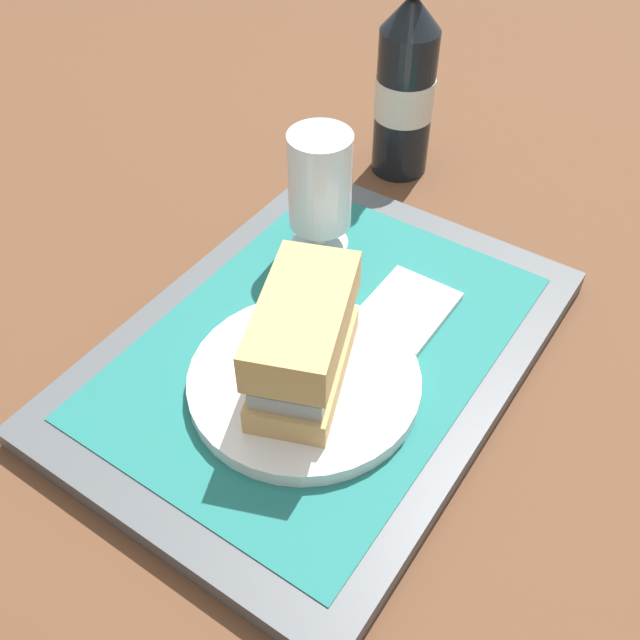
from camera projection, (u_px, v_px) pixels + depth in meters
The scene contains 8 objects.
ground_plane at pixel (320, 359), 0.65m from camera, with size 3.00×3.00×0.00m, color brown.
tray at pixel (320, 352), 0.64m from camera, with size 0.44×0.32×0.02m, color #4C5156.
placemat at pixel (320, 344), 0.64m from camera, with size 0.38×0.27×0.00m, color #1E6B66.
plate at pixel (304, 382), 0.60m from camera, with size 0.19×0.19×0.01m, color white.
sandwich at pixel (304, 336), 0.56m from camera, with size 0.14×0.11×0.08m.
beer_glass at pixel (320, 190), 0.68m from camera, with size 0.06×0.06×0.12m.
napkin_folded at pixel (406, 309), 0.66m from camera, with size 0.09×0.07×0.01m, color white.
beer_bottle at pixel (406, 85), 0.79m from camera, with size 0.07×0.07×0.27m.
Camera 1 is at (-0.36, -0.24, 0.49)m, focal length 41.08 mm.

